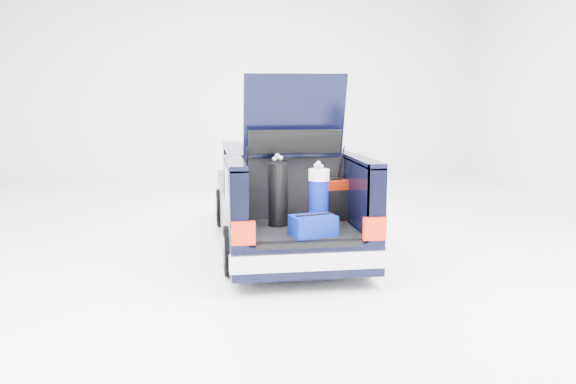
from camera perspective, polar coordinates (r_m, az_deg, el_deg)
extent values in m
plane|color=white|center=(9.00, -0.47, -5.00)|extent=(14.00, 14.00, 0.00)
cube|color=black|center=(9.52, -1.02, -1.10)|extent=(1.75, 3.00, 0.70)
cube|color=black|center=(11.07, -2.08, -0.11)|extent=(1.70, 0.30, 0.50)
cube|color=silver|center=(11.22, -2.16, -0.34)|extent=(1.72, 0.10, 0.22)
cube|color=black|center=(8.93, -0.62, 2.22)|extent=(1.55, 1.95, 0.54)
cube|color=black|center=(8.90, -0.62, 4.07)|extent=(1.62, 2.05, 0.06)
cube|color=black|center=(7.47, 1.14, -5.27)|extent=(1.75, 1.30, 0.40)
cube|color=black|center=(7.44, 1.12, -3.56)|extent=(1.32, 1.18, 0.05)
cube|color=black|center=(7.25, -4.90, -0.71)|extent=(0.20, 1.30, 0.85)
cube|color=black|center=(7.51, 7.00, -0.39)|extent=(0.20, 1.30, 0.85)
cube|color=black|center=(7.19, -4.95, 2.70)|extent=(0.20, 1.30, 0.06)
cube|color=black|center=(7.44, 7.06, 2.90)|extent=(0.20, 1.30, 0.06)
cube|color=black|center=(7.94, 0.40, 0.19)|extent=(1.36, 0.08, 0.84)
cube|color=silver|center=(6.82, 2.10, -6.48)|extent=(1.80, 0.12, 0.20)
cube|color=#BA1B07|center=(6.67, -4.20, -3.86)|extent=(0.26, 0.07, 0.26)
cube|color=#BA1B07|center=(6.93, 8.11, -3.41)|extent=(0.26, 0.07, 0.26)
cube|color=black|center=(6.81, 2.05, -4.99)|extent=(1.20, 0.06, 0.06)
cube|color=black|center=(7.67, 0.61, 7.30)|extent=(1.28, 0.33, 1.03)
cube|color=black|center=(7.71, 0.57, 8.35)|extent=(0.95, 0.17, 0.54)
cylinder|color=black|center=(10.27, -6.15, -1.44)|extent=(0.20, 0.62, 0.62)
cylinder|color=slate|center=(10.27, -6.15, -1.44)|extent=(0.23, 0.36, 0.36)
cylinder|color=black|center=(10.46, 2.87, -1.19)|extent=(0.20, 0.62, 0.62)
cylinder|color=slate|center=(10.46, 2.87, -1.19)|extent=(0.23, 0.36, 0.36)
cylinder|color=black|center=(7.54, -5.24, -5.49)|extent=(0.20, 0.62, 0.62)
cylinder|color=slate|center=(7.54, -5.24, -5.49)|extent=(0.23, 0.36, 0.36)
cylinder|color=black|center=(7.80, 6.92, -5.01)|extent=(0.20, 0.62, 0.62)
cylinder|color=slate|center=(7.80, 6.92, -5.01)|extent=(0.23, 0.36, 0.36)
cube|color=#6D1203|center=(7.81, 4.31, -0.79)|extent=(0.37, 0.27, 0.52)
cube|color=black|center=(7.77, 4.33, 1.21)|extent=(0.21, 0.09, 0.03)
cube|color=black|center=(7.73, 4.47, -1.31)|extent=(0.34, 0.08, 0.40)
cylinder|color=black|center=(7.47, -0.95, -0.22)|extent=(0.32, 0.34, 0.80)
cube|color=white|center=(7.57, -1.05, 0.13)|extent=(0.10, 0.05, 0.28)
sphere|color=#99999E|center=(7.43, -1.27, 3.09)|extent=(0.07, 0.07, 0.07)
sphere|color=#99999E|center=(7.39, -0.71, 3.20)|extent=(0.07, 0.07, 0.07)
cylinder|color=black|center=(7.34, 2.87, -3.18)|extent=(0.25, 0.25, 0.10)
cylinder|color=navy|center=(7.27, 2.89, -0.83)|extent=(0.23, 0.23, 0.52)
cylinder|color=white|center=(7.22, 2.91, 1.62)|extent=(0.25, 0.25, 0.13)
sphere|color=#99999E|center=(7.23, 3.11, 2.39)|extent=(0.06, 0.06, 0.06)
sphere|color=#99999E|center=(7.24, 2.86, 2.71)|extent=(0.06, 0.06, 0.06)
cube|color=navy|center=(7.02, 2.36, -3.16)|extent=(0.56, 0.43, 0.24)
cylinder|color=black|center=(6.99, 2.37, -2.12)|extent=(0.43, 0.13, 0.03)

